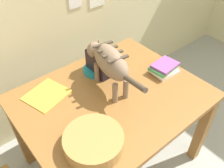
# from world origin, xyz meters

# --- Properties ---
(dining_table) EXTENTS (1.19, 0.95, 0.73)m
(dining_table) POSITION_xyz_m (-0.07, 1.41, 0.64)
(dining_table) COLOR #92602E
(dining_table) RESTS_ON ground_plane
(cat) EXTENTS (0.20, 0.63, 0.31)m
(cat) POSITION_xyz_m (-0.03, 1.50, 0.94)
(cat) COLOR #886D54
(cat) RESTS_ON dining_table
(saucer_bowl) EXTENTS (0.19, 0.19, 0.03)m
(saucer_bowl) POSITION_xyz_m (0.01, 1.69, 0.74)
(saucer_bowl) COLOR teal
(saucer_bowl) RESTS_ON dining_table
(coffee_mug) EXTENTS (0.12, 0.08, 0.09)m
(coffee_mug) POSITION_xyz_m (0.01, 1.69, 0.80)
(coffee_mug) COLOR white
(coffee_mug) RESTS_ON saucer_bowl
(magazine) EXTENTS (0.31, 0.29, 0.01)m
(magazine) POSITION_xyz_m (-0.40, 1.69, 0.73)
(magazine) COLOR gold
(magazine) RESTS_ON dining_table
(book_stack) EXTENTS (0.21, 0.16, 0.07)m
(book_stack) POSITION_xyz_m (0.37, 1.36, 0.77)
(book_stack) COLOR silver
(book_stack) RESTS_ON dining_table
(wicker_basket) EXTENTS (0.32, 0.32, 0.08)m
(wicker_basket) POSITION_xyz_m (-0.39, 1.17, 0.77)
(wicker_basket) COLOR #B38141
(wicker_basket) RESTS_ON dining_table
(toaster) EXTENTS (0.12, 0.20, 0.18)m
(toaster) POSITION_xyz_m (0.02, 1.66, 0.82)
(toaster) COLOR black
(toaster) RESTS_ON dining_table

